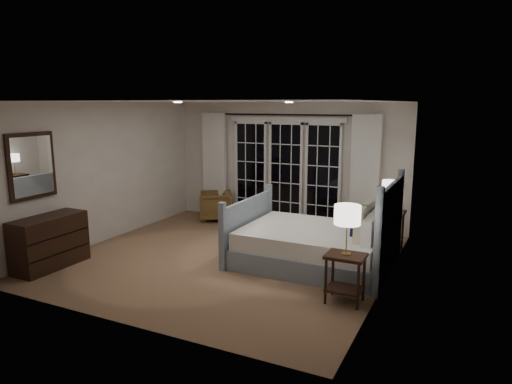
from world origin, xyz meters
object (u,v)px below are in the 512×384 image
at_px(bed, 317,244).
at_px(lamp_left, 347,215).
at_px(dresser, 50,242).
at_px(nightstand_right, 388,224).
at_px(armchair, 215,206).
at_px(lamp_right, 390,187).
at_px(nightstand_left, 345,271).

relative_size(bed, lamp_left, 3.70).
bearing_deg(dresser, nightstand_right, 34.79).
height_order(armchair, dresser, dresser).
bearing_deg(armchair, dresser, -43.16).
bearing_deg(bed, lamp_right, 56.17).
bearing_deg(bed, nightstand_left, -56.76).
xyz_separation_m(bed, nightstand_left, (0.74, -1.13, 0.07)).
bearing_deg(lamp_right, bed, -123.83).
relative_size(nightstand_left, lamp_right, 1.19).
height_order(bed, nightstand_left, bed).
bearing_deg(armchair, lamp_right, 51.53).
bearing_deg(lamp_right, nightstand_right, 90.00).
relative_size(armchair, dresser, 0.60).
xyz_separation_m(nightstand_left, nightstand_right, (0.10, 2.39, 0.04)).
height_order(lamp_left, armchair, lamp_left).
bearing_deg(nightstand_left, lamp_left, -90.00).
xyz_separation_m(nightstand_right, lamp_left, (-0.10, -2.39, 0.68)).
relative_size(lamp_left, armchair, 0.93).
xyz_separation_m(bed, dresser, (-3.64, -1.86, 0.06)).
distance_m(lamp_left, dresser, 4.50).
xyz_separation_m(nightstand_left, armchair, (-3.61, 2.88, -0.10)).
distance_m(bed, lamp_left, 1.57).
xyz_separation_m(lamp_right, dresser, (-4.49, -3.12, -0.70)).
distance_m(lamp_left, armchair, 4.69).
xyz_separation_m(lamp_left, lamp_right, (0.10, 2.39, -0.03)).
xyz_separation_m(nightstand_left, dresser, (-4.39, -0.72, -0.01)).
height_order(nightstand_left, lamp_right, lamp_right).
distance_m(nightstand_left, dresser, 4.45).
height_order(bed, nightstand_right, bed).
distance_m(lamp_left, lamp_right, 2.40).
xyz_separation_m(lamp_left, armchair, (-3.61, 2.88, -0.82)).
xyz_separation_m(nightstand_right, dresser, (-4.49, -3.12, -0.05)).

